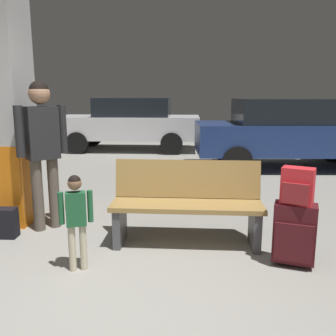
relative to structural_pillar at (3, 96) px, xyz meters
The scene contains 10 objects.
ground_plane 3.23m from the structural_pillar, 48.95° to the left, with size 18.00×18.00×0.10m, color gray.
structural_pillar is the anchor object (origin of this frame).
bench 2.56m from the structural_pillar, 12.16° to the right, with size 1.61×0.57×0.89m.
suitcase 3.63m from the structural_pillar, 16.05° to the right, with size 0.42×0.31×0.60m.
backpack_bright 3.50m from the structural_pillar, 16.06° to the right, with size 0.32×0.28×0.34m.
child 2.05m from the structural_pillar, 43.63° to the right, with size 0.29×0.17×0.90m.
adult 0.77m from the structural_pillar, 21.28° to the right, with size 0.46×0.45×1.75m.
backpack_dark_floor 1.52m from the structural_pillar, 70.38° to the right, with size 0.29×0.20×0.34m.
parked_car_far 6.35m from the structural_pillar, 87.70° to the left, with size 4.16×1.92×1.51m.
parked_car_near 5.85m from the structural_pillar, 42.63° to the left, with size 4.23×2.08×1.51m.
Camera 1 is at (0.59, -2.38, 1.58)m, focal length 39.18 mm.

